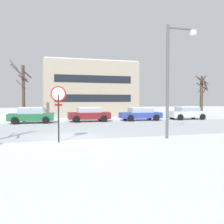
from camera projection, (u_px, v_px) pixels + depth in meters
ground_plane at (69, 137)px, 14.08m from camera, size 120.00×120.00×0.00m
road_surface at (62, 130)px, 17.81m from camera, size 80.00×9.79×0.00m
stop_sign at (58, 103)px, 12.29m from camera, size 0.75×0.16×2.80m
street_lamp at (173, 70)px, 13.63m from camera, size 1.83×0.36×6.17m
parked_car_green at (31, 115)px, 22.74m from camera, size 4.04×2.12×1.47m
parked_car_maroon at (89, 114)px, 24.39m from camera, size 4.09×2.06×1.41m
parked_car_blue at (140, 114)px, 25.80m from camera, size 4.29×2.09×1.36m
parked_car_silver at (187, 113)px, 27.13m from camera, size 4.13×2.07×1.42m
tree_far_right at (23, 91)px, 23.96m from camera, size 2.05×1.68×6.01m
tree_far_mid at (202, 96)px, 31.56m from camera, size 2.02×2.03×5.17m
tree_far_left at (202, 96)px, 30.64m from camera, size 1.73×1.43×5.16m
building_far_left at (88, 90)px, 34.51m from camera, size 11.96×8.35×7.13m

